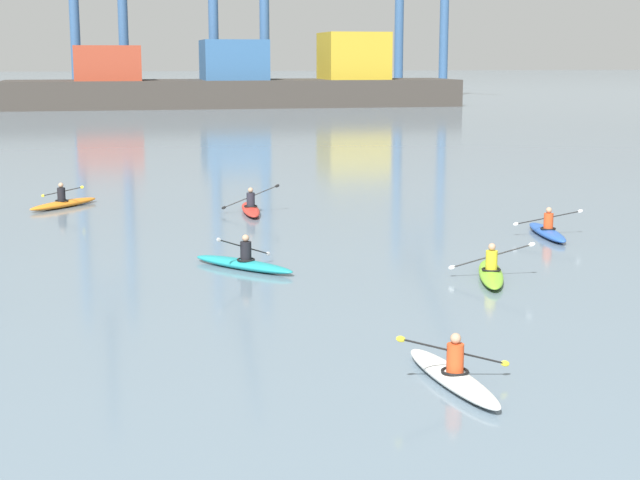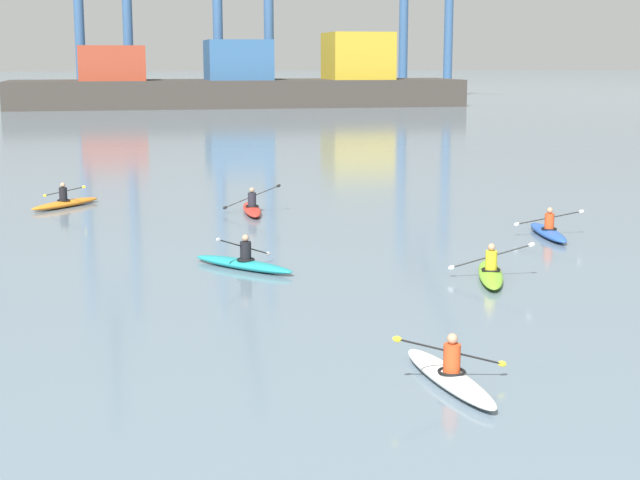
{
  "view_description": "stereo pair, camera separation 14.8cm",
  "coord_description": "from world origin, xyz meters",
  "px_view_note": "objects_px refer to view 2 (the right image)",
  "views": [
    {
      "loc": [
        -8.38,
        -6.17,
        5.62
      ],
      "look_at": [
        -2.76,
        19.95,
        0.6
      ],
      "focal_mm": 54.72,
      "sensor_mm": 36.0,
      "label": 1
    },
    {
      "loc": [
        -8.24,
        -6.2,
        5.62
      ],
      "look_at": [
        -2.76,
        19.95,
        0.6
      ],
      "focal_mm": 54.72,
      "sensor_mm": 36.0,
      "label": 2
    }
  ],
  "objects_px": {
    "kayak_lime": "(491,273)",
    "kayak_teal": "(243,263)",
    "kayak_white": "(449,375)",
    "kayak_orange": "(65,203)",
    "container_barge": "(243,83)",
    "kayak_red": "(252,208)",
    "kayak_blue": "(548,231)"
  },
  "relations": [
    {
      "from": "kayak_teal",
      "to": "kayak_blue",
      "type": "bearing_deg",
      "value": 15.51
    },
    {
      "from": "kayak_white",
      "to": "kayak_teal",
      "type": "bearing_deg",
      "value": 102.75
    },
    {
      "from": "kayak_orange",
      "to": "kayak_white",
      "type": "bearing_deg",
      "value": -71.53
    },
    {
      "from": "kayak_red",
      "to": "kayak_blue",
      "type": "bearing_deg",
      "value": -37.86
    },
    {
      "from": "container_barge",
      "to": "kayak_red",
      "type": "relative_size",
      "value": 15.0
    },
    {
      "from": "kayak_white",
      "to": "kayak_red",
      "type": "xyz_separation_m",
      "value": [
        -0.75,
        19.62,
        0.0
      ]
    },
    {
      "from": "container_barge",
      "to": "kayak_red",
      "type": "height_order",
      "value": "container_barge"
    },
    {
      "from": "kayak_red",
      "to": "kayak_orange",
      "type": "relative_size",
      "value": 1.17
    },
    {
      "from": "kayak_lime",
      "to": "kayak_white",
      "type": "distance_m",
      "value": 8.49
    },
    {
      "from": "kayak_lime",
      "to": "kayak_teal",
      "type": "bearing_deg",
      "value": 157.38
    },
    {
      "from": "container_barge",
      "to": "kayak_teal",
      "type": "xyz_separation_m",
      "value": [
        -11.28,
        -87.43,
        -2.54
      ]
    },
    {
      "from": "kayak_blue",
      "to": "kayak_white",
      "type": "distance_m",
      "value": 15.13
    },
    {
      "from": "kayak_teal",
      "to": "kayak_red",
      "type": "distance_m",
      "value": 9.61
    },
    {
      "from": "kayak_red",
      "to": "kayak_orange",
      "type": "bearing_deg",
      "value": 156.97
    },
    {
      "from": "container_barge",
      "to": "kayak_blue",
      "type": "height_order",
      "value": "container_barge"
    },
    {
      "from": "kayak_blue",
      "to": "kayak_white",
      "type": "xyz_separation_m",
      "value": [
        -7.83,
        -12.95,
        0.0
      ]
    },
    {
      "from": "kayak_blue",
      "to": "kayak_orange",
      "type": "distance_m",
      "value": 18.07
    },
    {
      "from": "container_barge",
      "to": "kayak_lime",
      "type": "distance_m",
      "value": 90.14
    },
    {
      "from": "kayak_red",
      "to": "container_barge",
      "type": "bearing_deg",
      "value": 82.88
    },
    {
      "from": "kayak_lime",
      "to": "kayak_blue",
      "type": "height_order",
      "value": "kayak_lime"
    },
    {
      "from": "kayak_lime",
      "to": "kayak_orange",
      "type": "distance_m",
      "value": 18.68
    },
    {
      "from": "container_barge",
      "to": "kayak_orange",
      "type": "height_order",
      "value": "container_barge"
    },
    {
      "from": "container_barge",
      "to": "kayak_teal",
      "type": "bearing_deg",
      "value": -97.35
    },
    {
      "from": "kayak_blue",
      "to": "kayak_white",
      "type": "bearing_deg",
      "value": -121.17
    },
    {
      "from": "kayak_white",
      "to": "kayak_orange",
      "type": "bearing_deg",
      "value": 108.47
    },
    {
      "from": "kayak_lime",
      "to": "kayak_teal",
      "type": "height_order",
      "value": "kayak_teal"
    },
    {
      "from": "kayak_teal",
      "to": "kayak_lime",
      "type": "bearing_deg",
      "value": -22.62
    },
    {
      "from": "kayak_teal",
      "to": "kayak_orange",
      "type": "xyz_separation_m",
      "value": [
        -5.22,
        12.36,
        0.0
      ]
    },
    {
      "from": "container_barge",
      "to": "kayak_red",
      "type": "xyz_separation_m",
      "value": [
        -9.74,
        -77.95,
        -2.54
      ]
    },
    {
      "from": "kayak_blue",
      "to": "kayak_red",
      "type": "bearing_deg",
      "value": 142.14
    },
    {
      "from": "kayak_red",
      "to": "kayak_orange",
      "type": "height_order",
      "value": "kayak_red"
    },
    {
      "from": "kayak_blue",
      "to": "kayak_red",
      "type": "relative_size",
      "value": 1.01
    }
  ]
}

